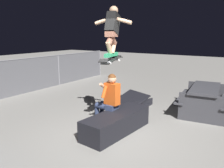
{
  "coord_description": "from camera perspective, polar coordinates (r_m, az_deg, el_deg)",
  "views": [
    {
      "loc": [
        -3.91,
        -2.44,
        2.17
      ],
      "look_at": [
        0.36,
        0.36,
        1.05
      ],
      "focal_mm": 36.8,
      "sensor_mm": 36.0,
      "label": 1
    }
  ],
  "objects": [
    {
      "name": "person_sitting_on_ledge",
      "position": [
        5.38,
        -0.87,
        -3.44
      ],
      "size": [
        0.6,
        0.77,
        1.29
      ],
      "color": "#2D3856",
      "rests_on": "ground"
    },
    {
      "name": "picnic_table_back",
      "position": [
        6.81,
        22.02,
        -2.78
      ],
      "size": [
        1.84,
        1.53,
        0.75
      ],
      "color": "#38383D",
      "rests_on": "ground"
    },
    {
      "name": "ground_plane",
      "position": [
        5.09,
        1.18,
        -12.88
      ],
      "size": [
        40.0,
        40.0,
        0.0
      ],
      "primitive_type": "plane",
      "color": "gray"
    },
    {
      "name": "skater_airborne",
      "position": [
        5.31,
        0.07,
        13.52
      ],
      "size": [
        0.64,
        0.88,
        1.12
      ],
      "color": "#2D9E66"
    },
    {
      "name": "kicker_ramp",
      "position": [
        7.22,
        4.05,
        -4.59
      ],
      "size": [
        1.3,
        1.27,
        0.43
      ],
      "color": "black",
      "rests_on": "ground"
    },
    {
      "name": "skateboard",
      "position": [
        5.29,
        -0.16,
        6.07
      ],
      "size": [
        1.04,
        0.4,
        0.15
      ],
      "color": "black"
    },
    {
      "name": "ledge_box_main",
      "position": [
        5.2,
        1.11,
        -9.61
      ],
      "size": [
        1.85,
        0.78,
        0.45
      ],
      "primitive_type": "cube",
      "rotation": [
        0.0,
        0.0,
        -0.09
      ],
      "color": "black",
      "rests_on": "ground"
    }
  ]
}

